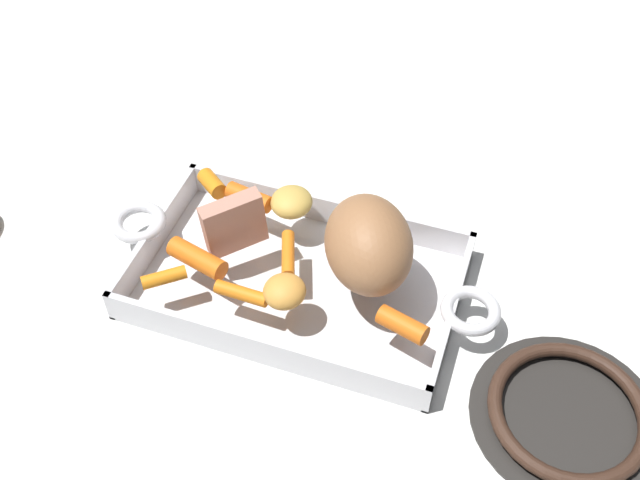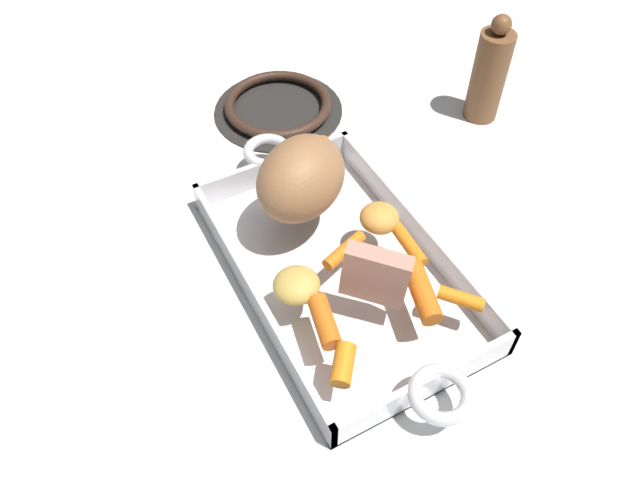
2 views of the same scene
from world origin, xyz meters
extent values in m
plane|color=white|center=(0.00, 0.00, 0.00)|extent=(2.34, 2.34, 0.00)
cube|color=silver|center=(0.00, 0.00, 0.00)|extent=(0.37, 0.23, 0.01)
cube|color=silver|center=(0.00, 0.11, 0.02)|extent=(0.37, 0.01, 0.04)
cube|color=silver|center=(0.00, -0.11, 0.02)|extent=(0.37, 0.01, 0.04)
cube|color=silver|center=(0.18, 0.00, 0.02)|extent=(0.01, 0.23, 0.04)
cube|color=silver|center=(-0.18, 0.00, 0.02)|extent=(0.01, 0.23, 0.04)
torus|color=silver|center=(0.20, 0.00, 0.04)|extent=(0.07, 0.07, 0.01)
torus|color=silver|center=(-0.20, 0.00, 0.04)|extent=(0.07, 0.07, 0.01)
ellipsoid|color=#9F6B44|center=(-0.08, -0.01, 0.10)|extent=(0.14, 0.15, 0.09)
cube|color=tan|center=(0.07, 0.00, 0.08)|extent=(0.07, 0.07, 0.07)
cylinder|color=orange|center=(0.10, 0.04, 0.06)|extent=(0.08, 0.04, 0.03)
cylinder|color=orange|center=(0.08, -0.07, 0.06)|extent=(0.06, 0.03, 0.02)
cylinder|color=orange|center=(-0.14, 0.05, 0.06)|extent=(0.06, 0.04, 0.02)
cylinder|color=orange|center=(0.01, 0.00, 0.06)|extent=(0.03, 0.06, 0.02)
cylinder|color=orange|center=(0.13, 0.08, 0.06)|extent=(0.05, 0.04, 0.02)
cylinder|color=orange|center=(0.14, -0.07, 0.06)|extent=(0.05, 0.04, 0.02)
cylinder|color=orange|center=(0.04, 0.07, 0.06)|extent=(0.06, 0.02, 0.02)
ellipsoid|color=gold|center=(0.03, -0.07, 0.06)|extent=(0.06, 0.06, 0.03)
ellipsoid|color=gold|center=(-0.01, 0.06, 0.06)|extent=(0.06, 0.06, 0.03)
cylinder|color=#282623|center=(-0.32, 0.07, 0.00)|extent=(0.20, 0.20, 0.01)
torus|color=#382319|center=(-0.32, 0.07, 0.01)|extent=(0.16, 0.16, 0.02)
camera|label=1|loc=(-0.21, 0.52, 0.70)|focal=42.68mm
camera|label=2|loc=(0.38, -0.23, 0.58)|focal=33.85mm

